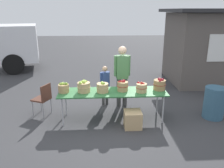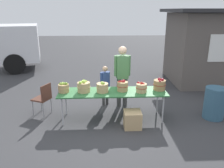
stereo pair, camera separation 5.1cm
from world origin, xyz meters
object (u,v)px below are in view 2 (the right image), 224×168
(apple_basket_red_0, at_px, (123,86))
(trash_barrel, at_px, (214,103))
(child_customer, at_px, (105,83))
(apple_basket_green_0, at_px, (64,88))
(vendor_adult, at_px, (122,72))
(produce_crate, at_px, (132,119))
(apple_basket_red_2, at_px, (160,85))
(apple_basket_green_1, at_px, (84,87))
(apple_basket_green_2, at_px, (102,87))
(folding_chair, at_px, (43,97))
(apple_basket_red_1, at_px, (141,88))
(market_table, at_px, (113,93))

(apple_basket_red_0, bearing_deg, trash_barrel, -2.98)
(child_customer, bearing_deg, apple_basket_green_0, 12.53)
(vendor_adult, xyz_separation_m, produce_crate, (0.14, -1.26, -0.83))
(produce_crate, bearing_deg, apple_basket_red_2, 36.12)
(vendor_adult, distance_m, child_customer, 0.60)
(vendor_adult, bearing_deg, child_customer, -19.69)
(apple_basket_green_0, height_order, apple_basket_red_0, apple_basket_red_0)
(child_customer, bearing_deg, apple_basket_green_1, 30.63)
(apple_basket_green_2, xyz_separation_m, folding_chair, (-1.57, 0.37, -0.36))
(apple_basket_green_2, xyz_separation_m, apple_basket_red_0, (0.51, 0.07, 0.01))
(child_customer, bearing_deg, folding_chair, -8.86)
(vendor_adult, height_order, child_customer, vendor_adult)
(apple_basket_green_2, distance_m, trash_barrel, 2.92)
(apple_basket_red_1, bearing_deg, apple_basket_red_2, 17.24)
(market_table, distance_m, apple_basket_red_1, 0.73)
(apple_basket_red_2, xyz_separation_m, vendor_adult, (-0.89, 0.72, 0.15))
(apple_basket_red_2, relative_size, trash_barrel, 0.39)
(market_table, distance_m, apple_basket_green_1, 0.74)
(apple_basket_green_1, xyz_separation_m, apple_basket_green_2, (0.47, -0.04, -0.01))
(apple_basket_green_2, xyz_separation_m, child_customer, (0.08, 0.94, -0.18))
(apple_basket_green_0, relative_size, apple_basket_green_1, 0.86)
(apple_basket_red_0, relative_size, vendor_adult, 0.17)
(market_table, distance_m, apple_basket_red_2, 1.22)
(apple_basket_green_1, relative_size, child_customer, 0.28)
(market_table, bearing_deg, folding_chair, 169.37)
(apple_basket_green_0, relative_size, vendor_adult, 0.16)
(folding_chair, bearing_deg, produce_crate, 95.31)
(apple_basket_red_0, relative_size, child_customer, 0.25)
(apple_basket_green_1, xyz_separation_m, produce_crate, (1.17, -0.49, -0.68))
(apple_basket_green_1, height_order, apple_basket_green_2, apple_basket_green_1)
(apple_basket_red_2, height_order, folding_chair, apple_basket_red_2)
(apple_basket_green_2, distance_m, child_customer, 0.96)
(trash_barrel, relative_size, produce_crate, 2.04)
(market_table, relative_size, folding_chair, 3.14)
(apple_basket_green_0, height_order, apple_basket_green_2, apple_basket_green_2)
(folding_chair, bearing_deg, apple_basket_red_2, 109.94)
(apple_basket_green_0, relative_size, child_customer, 0.24)
(market_table, bearing_deg, child_customer, 100.57)
(vendor_adult, bearing_deg, apple_basket_red_0, 79.89)
(apple_basket_green_0, xyz_separation_m, apple_basket_red_1, (1.93, -0.10, 0.00))
(child_customer, bearing_deg, apple_basket_red_1, 103.77)
(vendor_adult, distance_m, folding_chair, 2.24)
(apple_basket_red_0, bearing_deg, apple_basket_green_2, -172.34)
(vendor_adult, height_order, folding_chair, vendor_adult)
(apple_basket_green_1, bearing_deg, apple_basket_red_1, -3.67)
(apple_basket_red_1, xyz_separation_m, apple_basket_red_2, (0.49, 0.15, 0.02))
(apple_basket_green_2, height_order, apple_basket_red_1, apple_basket_green_2)
(apple_basket_red_0, bearing_deg, apple_basket_green_0, -179.01)
(apple_basket_green_1, distance_m, folding_chair, 1.21)
(apple_basket_green_1, bearing_deg, vendor_adult, 36.95)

